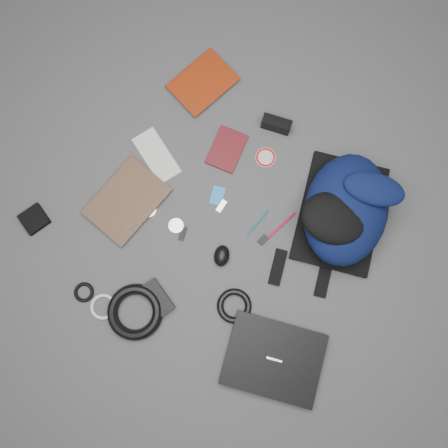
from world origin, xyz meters
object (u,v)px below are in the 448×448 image
Objects in this scene: backpack at (346,209)px; mouse at (222,256)px; power_brick at (159,297)px; laptop at (274,359)px; textbook_red at (188,67)px; compact_camera at (276,124)px; comic_book at (106,184)px; dvd_case at (227,149)px; pouch at (34,219)px.

backpack is 0.48m from mouse.
laptop is at bearing 26.45° from power_brick.
textbook_red is at bearing 121.47° from laptop.
compact_camera is at bearing 78.26° from mouse.
mouse reaches higher than comic_book.
compact_camera is (-0.48, 0.74, 0.01)m from laptop.
mouse is (0.22, -0.35, 0.01)m from dvd_case.
power_brick is at bearing -90.86° from dvd_case.
textbook_red is (-0.90, 0.75, -0.00)m from laptop.
pouch is (-0.14, -0.27, 0.00)m from comic_book.
backpack is 2.83× the size of dvd_case.
mouse is at bearing 7.83° from comic_book.
compact_camera is at bearing 103.87° from laptop.
dvd_case is 1.82× the size of pouch.
dvd_case is 0.21m from compact_camera.
dvd_case is 0.42m from mouse.
comic_book is 0.69m from compact_camera.
dvd_case is at bearing 56.60° from comic_book.
mouse is (-0.36, 0.20, 0.00)m from laptop.
compact_camera is at bearing 138.93° from backpack.
power_brick is (-0.47, -0.06, -0.00)m from laptop.
textbook_red is 0.83× the size of comic_book.
textbook_red is (-0.82, 0.16, -0.08)m from backpack.
power_brick reaches higher than comic_book.
backpack is 1.16m from pouch.
backpack reaches higher than dvd_case.
comic_book reaches higher than dvd_case.
compact_camera is (0.11, 0.18, 0.03)m from dvd_case.
power_brick is (0.01, -0.79, -0.02)m from compact_camera.
mouse reaches higher than pouch.
backpack reaches higher than comic_book.
backpack is at bearing 78.73° from power_brick.
backpack reaches higher than laptop.
comic_book is at bearing 61.86° from pouch.
textbook_red is at bearing 81.47° from pouch.
laptop and power_brick have the same top height.
mouse is (0.11, -0.54, -0.01)m from compact_camera.
backpack is 0.84m from textbook_red.
textbook_red is 0.43m from compact_camera.
backpack is 5.16× the size of pouch.
backpack is 0.90m from comic_book.
compact_camera is (0.41, 0.56, 0.02)m from comic_book.
pouch is at bearing -85.21° from textbook_red.
dvd_case is (0.32, -0.19, -0.01)m from textbook_red.
power_brick is 1.49× the size of pouch.
backpack is 1.37× the size of laptop.
compact_camera reaches higher than mouse.
backpack is 0.51m from dvd_case.
comic_book is 0.52m from mouse.
laptop reaches higher than comic_book.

